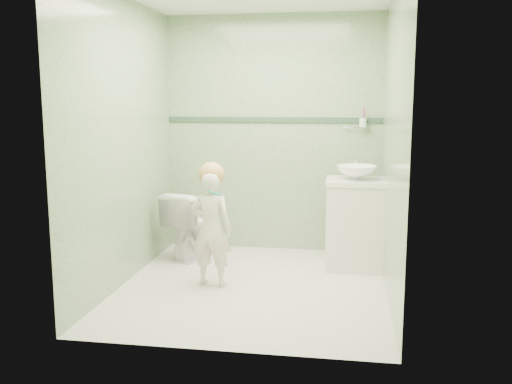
# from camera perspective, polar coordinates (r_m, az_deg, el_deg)

# --- Properties ---
(ground) EXTENTS (2.50, 2.50, 0.00)m
(ground) POSITION_cam_1_polar(r_m,az_deg,el_deg) (4.79, -0.29, -9.54)
(ground) COLOR silver
(ground) RESTS_ON ground
(room_shell) EXTENTS (2.50, 2.54, 2.40)m
(room_shell) POSITION_cam_1_polar(r_m,az_deg,el_deg) (4.54, -0.30, 4.93)
(room_shell) COLOR gray
(room_shell) RESTS_ON ground
(trim_stripe) EXTENTS (2.20, 0.02, 0.05)m
(trim_stripe) POSITION_cam_1_polar(r_m,az_deg,el_deg) (5.76, 1.74, 7.36)
(trim_stripe) COLOR #304B35
(trim_stripe) RESTS_ON room_shell
(vanity) EXTENTS (0.52, 0.50, 0.80)m
(vanity) POSITION_cam_1_polar(r_m,az_deg,el_deg) (5.29, 9.99, -3.34)
(vanity) COLOR silver
(vanity) RESTS_ON ground
(counter) EXTENTS (0.54, 0.52, 0.04)m
(counter) POSITION_cam_1_polar(r_m,az_deg,el_deg) (5.22, 10.12, 1.05)
(counter) COLOR white
(counter) RESTS_ON vanity
(basin) EXTENTS (0.37, 0.37, 0.13)m
(basin) POSITION_cam_1_polar(r_m,az_deg,el_deg) (5.21, 10.14, 1.97)
(basin) COLOR white
(basin) RESTS_ON counter
(faucet) EXTENTS (0.03, 0.13, 0.18)m
(faucet) POSITION_cam_1_polar(r_m,az_deg,el_deg) (5.38, 10.14, 3.06)
(faucet) COLOR silver
(faucet) RESTS_ON counter
(cup_holder) EXTENTS (0.26, 0.07, 0.21)m
(cup_holder) POSITION_cam_1_polar(r_m,az_deg,el_deg) (5.66, 10.74, 6.94)
(cup_holder) COLOR silver
(cup_holder) RESTS_ON room_shell
(toilet) EXTENTS (0.53, 0.73, 0.67)m
(toilet) POSITION_cam_1_polar(r_m,az_deg,el_deg) (5.60, -6.46, -3.27)
(toilet) COLOR white
(toilet) RESTS_ON ground
(toddler) EXTENTS (0.38, 0.27, 0.97)m
(toddler) POSITION_cam_1_polar(r_m,az_deg,el_deg) (4.70, -4.56, -3.76)
(toddler) COLOR beige
(toddler) RESTS_ON ground
(hair_cap) EXTENTS (0.22, 0.22, 0.22)m
(hair_cap) POSITION_cam_1_polar(r_m,az_deg,el_deg) (4.64, -4.55, 1.74)
(hair_cap) COLOR tan
(hair_cap) RESTS_ON toddler
(teal_toothbrush) EXTENTS (0.11, 0.14, 0.08)m
(teal_toothbrush) POSITION_cam_1_polar(r_m,az_deg,el_deg) (4.50, -4.29, -0.06)
(teal_toothbrush) COLOR #159B80
(teal_toothbrush) RESTS_ON toddler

